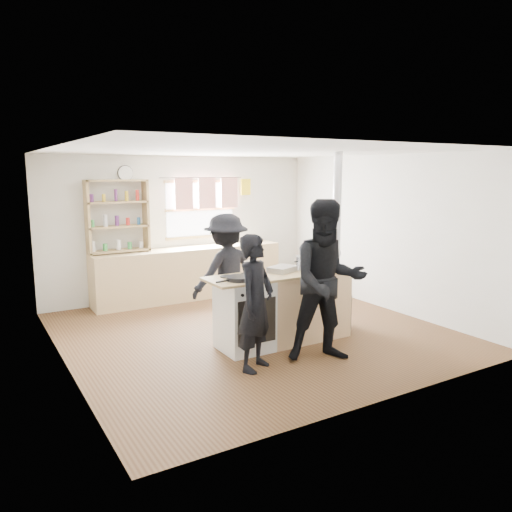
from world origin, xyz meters
name	(u,v)px	position (x,y,z in m)	size (l,w,h in m)	color
ground	(253,332)	(0.00, 0.00, -0.01)	(5.00, 5.00, 0.01)	brown
back_counter	(190,273)	(0.00, 2.22, 0.45)	(3.40, 0.55, 0.90)	tan
shelving_unit	(118,216)	(-1.20, 2.34, 1.51)	(1.00, 0.28, 1.20)	tan
thermos	(223,237)	(0.68, 2.22, 1.05)	(0.10, 0.10, 0.30)	silver
cooking_island	(284,307)	(0.14, -0.55, 0.47)	(1.97, 0.64, 0.93)	silver
skillet_greens	(239,278)	(-0.57, -0.65, 0.96)	(0.37, 0.37, 0.05)	black
roast_tray	(282,269)	(0.16, -0.48, 0.97)	(0.43, 0.38, 0.07)	silver
stockpot_stove	(253,268)	(-0.24, -0.40, 1.01)	(0.23, 0.23, 0.19)	#B7B7B9
stockpot_counter	(305,263)	(0.52, -0.50, 1.02)	(0.27, 0.27, 0.21)	#B5B5B7
bread_board	(325,264)	(0.82, -0.55, 0.98)	(0.32, 0.26, 0.12)	tan
flue_heater	(335,284)	(1.09, -0.44, 0.65)	(0.35, 0.35, 2.50)	black
person_near_left	(256,303)	(-0.64, -1.15, 0.78)	(0.57, 0.37, 1.55)	black
person_near_right	(328,281)	(0.23, -1.34, 0.96)	(0.93, 0.73, 1.92)	black
person_far	(226,272)	(-0.26, 0.31, 0.83)	(1.07, 0.61, 1.66)	black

